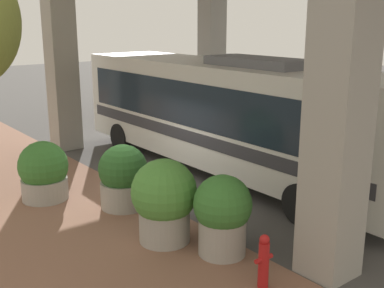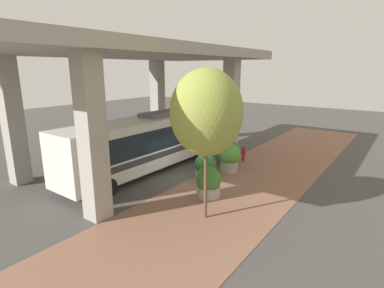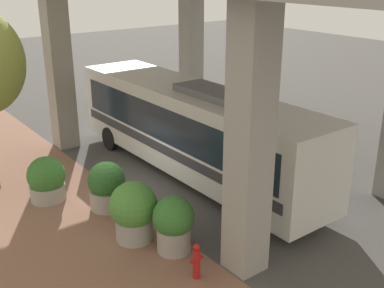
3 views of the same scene
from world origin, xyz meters
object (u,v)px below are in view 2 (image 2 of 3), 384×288
street_tree_near (206,113)px  planter_back (205,168)px  planter_extra (230,152)px  bus (149,140)px  planter_middle (208,182)px  planter_front (229,157)px  fire_hydrant (243,154)px

street_tree_near → planter_back: bearing=-56.3°
planter_extra → street_tree_near: 8.46m
bus → planter_extra: 5.44m
planter_extra → bus: bearing=47.2°
bus → planter_middle: bus is taller
planter_front → planter_back: (0.31, 2.21, -0.15)m
planter_middle → street_tree_near: 4.43m
fire_hydrant → street_tree_near: street_tree_near is taller
planter_front → planter_back: size_ratio=1.12×
planter_middle → planter_extra: 5.41m
planter_extra → street_tree_near: bearing=111.0°
planter_extra → planter_middle: bearing=107.4°
planter_middle → planter_back: (1.36, -1.75, 0.04)m
planter_middle → planter_front: bearing=-75.1°
bus → planter_middle: size_ratio=7.74×
planter_back → planter_extra: 3.42m
bus → planter_back: bus is taller
fire_hydrant → planter_middle: bearing=101.6°
planter_front → planter_middle: (-1.05, 3.96, -0.18)m
planter_front → street_tree_near: bearing=110.1°
planter_back → planter_middle: bearing=127.8°
planter_extra → fire_hydrant: bearing=-101.2°
planter_extra → street_tree_near: size_ratio=0.26×
planter_middle → planter_extra: planter_extra is taller
fire_hydrant → planter_front: (-0.29, 2.59, 0.42)m
planter_front → bus: bearing=32.9°
bus → planter_extra: size_ratio=7.31×
planter_extra → planter_back: bearing=94.4°
bus → planter_middle: (-5.25, 1.25, -1.20)m
bus → planter_back: (-3.89, -0.50, -1.16)m
planter_back → planter_extra: (0.26, -3.41, 0.08)m
planter_back → bus: bearing=7.3°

